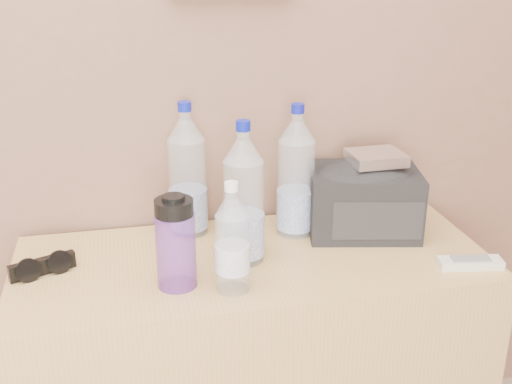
# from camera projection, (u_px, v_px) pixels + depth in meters

# --- Properties ---
(dresser) EXTENTS (1.11, 0.46, 0.69)m
(dresser) POSITION_uv_depth(u_px,v_px,m) (253.00, 378.00, 1.64)
(dresser) COLOR tan
(dresser) RESTS_ON ground
(pet_large_b) EXTENTS (0.09, 0.09, 0.34)m
(pet_large_b) POSITION_uv_depth(u_px,v_px,m) (187.00, 177.00, 1.59)
(pet_large_b) COLOR silver
(pet_large_b) RESTS_ON dresser
(pet_large_c) EXTENTS (0.09, 0.09, 0.34)m
(pet_large_c) POSITION_uv_depth(u_px,v_px,m) (296.00, 178.00, 1.59)
(pet_large_c) COLOR white
(pet_large_c) RESTS_ON dresser
(pet_large_d) EXTENTS (0.09, 0.09, 0.33)m
(pet_large_d) POSITION_uv_depth(u_px,v_px,m) (244.00, 201.00, 1.45)
(pet_large_d) COLOR silver
(pet_large_d) RESTS_ON dresser
(pet_small) EXTENTS (0.07, 0.07, 0.24)m
(pet_small) POSITION_uv_depth(u_px,v_px,m) (232.00, 244.00, 1.34)
(pet_small) COLOR #C5E9FE
(pet_small) RESTS_ON dresser
(nalgene_bottle) EXTENTS (0.09, 0.09, 0.21)m
(nalgene_bottle) POSITION_uv_depth(u_px,v_px,m) (176.00, 242.00, 1.35)
(nalgene_bottle) COLOR purple
(nalgene_bottle) RESTS_ON dresser
(sunglasses) EXTENTS (0.16, 0.11, 0.04)m
(sunglasses) POSITION_uv_depth(u_px,v_px,m) (42.00, 266.00, 1.43)
(sunglasses) COLOR black
(sunglasses) RESTS_ON dresser
(ac_remote) EXTENTS (0.15, 0.07, 0.02)m
(ac_remote) POSITION_uv_depth(u_px,v_px,m) (470.00, 263.00, 1.46)
(ac_remote) COLOR white
(ac_remote) RESTS_ON dresser
(toiletry_bag) EXTENTS (0.31, 0.25, 0.18)m
(toiletry_bag) POSITION_uv_depth(u_px,v_px,m) (363.00, 197.00, 1.62)
(toiletry_bag) COLOR black
(toiletry_bag) RESTS_ON dresser
(foil_packet) EXTENTS (0.13, 0.11, 0.03)m
(foil_packet) POSITION_uv_depth(u_px,v_px,m) (376.00, 158.00, 1.58)
(foil_packet) COLOR white
(foil_packet) RESTS_ON toiletry_bag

